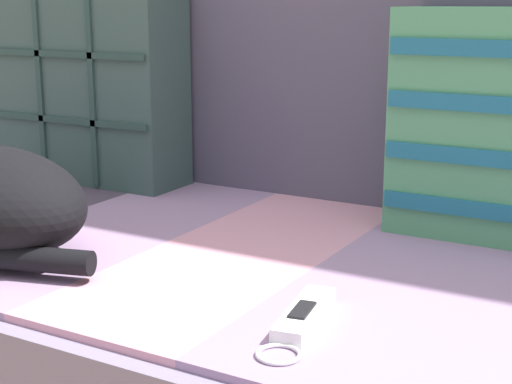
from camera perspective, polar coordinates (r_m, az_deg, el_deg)
couch at (r=1.27m, az=0.19°, el=-12.34°), size 1.84×0.85×0.40m
sofa_backrest at (r=1.46m, az=7.23°, el=10.54°), size 1.80×0.14×0.56m
throw_pillow_quilted at (r=1.62m, az=-12.06°, el=7.65°), size 0.41×0.14×0.39m
game_remote_near at (r=0.90m, az=3.43°, el=-9.11°), size 0.07×0.20×0.02m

